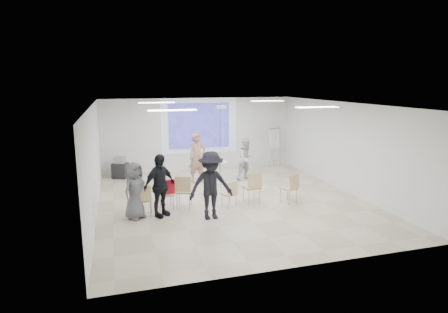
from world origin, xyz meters
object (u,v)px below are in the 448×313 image
object	(u,v)px
chair_center	(230,192)
audience_left	(159,181)
player_left	(197,155)
laptop	(184,190)
chair_left_mid	(167,193)
pedestal_table	(221,169)
chair_right_inner	(253,185)
chair_right_far	(291,186)
chair_left_inner	(184,189)
player_right	(247,157)
chair_far_left	(144,198)
av_cart	(120,168)
flipchart_easel	(275,138)
audience_mid	(211,181)
audience_outer	(135,187)

from	to	relation	value
chair_center	audience_left	distance (m)	2.14
player_left	laptop	size ratio (longest dim) A/B	5.74
chair_left_mid	chair_center	size ratio (longest dim) A/B	1.07
pedestal_table	chair_right_inner	bearing A→B (deg)	-86.87
chair_center	chair_left_mid	bearing A→B (deg)	146.59
chair_right_far	chair_center	bearing A→B (deg)	150.82
player_left	laptop	world-z (taller)	player_left
chair_right_far	chair_left_inner	bearing A→B (deg)	146.78
player_right	chair_center	bearing A→B (deg)	-134.48
chair_far_left	player_left	bearing A→B (deg)	63.03
chair_center	av_cart	world-z (taller)	av_cart
chair_center	chair_right_inner	world-z (taller)	chair_right_inner
chair_center	chair_right_far	world-z (taller)	chair_right_far
player_right	audience_left	distance (m)	4.72
flipchart_easel	player_right	bearing A→B (deg)	-160.40
chair_right_far	audience_mid	xyz separation A→B (m)	(-2.65, -0.56, 0.51)
chair_left_mid	av_cart	bearing A→B (deg)	101.08
laptop	chair_right_inner	bearing A→B (deg)	-167.20
player_left	chair_left_mid	bearing A→B (deg)	-130.60
chair_far_left	audience_outer	size ratio (longest dim) A/B	0.52
flipchart_easel	av_cart	size ratio (longest dim) A/B	2.05
chair_right_inner	chair_right_far	world-z (taller)	chair_right_inner
audience_left	av_cart	world-z (taller)	audience_left
chair_left_inner	audience_outer	distance (m)	1.50
chair_far_left	chair_right_inner	xyz separation A→B (m)	(3.27, 0.20, 0.05)
chair_right_inner	chair_right_far	distance (m)	1.15
chair_far_left	chair_right_inner	bearing A→B (deg)	11.57
player_left	laptop	bearing A→B (deg)	-122.07
chair_right_inner	flipchart_easel	size ratio (longest dim) A/B	0.58
pedestal_table	flipchart_easel	xyz separation A→B (m)	(2.82, 1.40, 0.86)
chair_left_inner	laptop	world-z (taller)	chair_left_inner
chair_right_inner	audience_mid	distance (m)	1.83
player_right	av_cart	size ratio (longest dim) A/B	2.13
audience_mid	av_cart	world-z (taller)	audience_mid
player_right	av_cart	bearing A→B (deg)	144.43
player_left	audience_outer	world-z (taller)	player_left
chair_left_mid	laptop	size ratio (longest dim) A/B	2.34
pedestal_table	chair_right_far	world-z (taller)	chair_right_far
chair_far_left	audience_mid	bearing A→B (deg)	-13.14
chair_left_mid	audience_left	world-z (taller)	audience_left
player_right	av_cart	xyz separation A→B (m)	(-4.60, 1.59, -0.50)
chair_far_left	laptop	xyz separation A→B (m)	(1.20, 0.47, -0.01)
pedestal_table	flipchart_easel	size ratio (longest dim) A/B	0.42
player_left	av_cart	distance (m)	3.15
player_right	chair_left_mid	world-z (taller)	player_right
audience_mid	player_right	bearing A→B (deg)	54.91
chair_right_inner	audience_outer	xyz separation A→B (m)	(-3.50, -0.28, 0.29)
chair_left_mid	chair_left_inner	world-z (taller)	chair_left_inner
player_left	chair_left_mid	world-z (taller)	player_left
audience_left	player_right	bearing A→B (deg)	6.60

